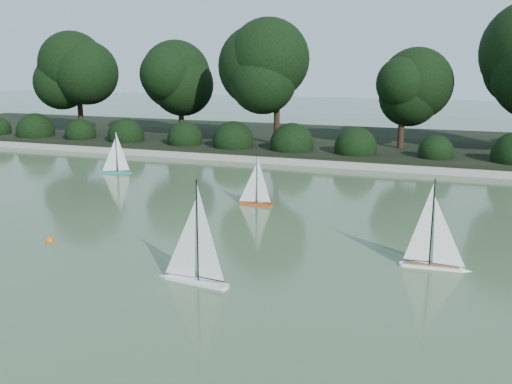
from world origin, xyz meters
TOP-DOWN VIEW (x-y plane):
  - ground at (0.00, 0.00)m, footprint 80.00×80.00m
  - pond_coping at (0.00, 9.00)m, footprint 40.00×0.35m
  - far_bank at (0.00, 13.00)m, footprint 40.00×8.00m
  - tree_line at (1.23, 11.44)m, footprint 26.31×3.93m
  - shrub_hedge at (0.00, 9.90)m, footprint 29.10×1.10m
  - sailboat_white_a at (-0.68, -0.39)m, footprint 1.17×0.32m
  - sailboat_white_b at (2.60, 1.34)m, footprint 1.07×0.23m
  - sailboat_orange at (-1.36, 4.05)m, footprint 0.87×0.14m
  - sailboat_teal at (-6.17, 6.04)m, footprint 0.94×0.34m
  - race_buoy at (-3.81, 0.47)m, footprint 0.16×0.16m

SIDE VIEW (x-z plane):
  - ground at x=0.00m, z-range 0.00..0.00m
  - race_buoy at x=-3.81m, z-range -0.08..0.08m
  - pond_coping at x=0.00m, z-range 0.00..0.18m
  - far_bank at x=0.00m, z-range 0.00..0.30m
  - sailboat_orange at x=-1.36m, z-range -0.41..0.78m
  - sailboat_teal at x=-6.17m, z-range -0.44..0.85m
  - sailboat_white_b at x=2.60m, z-range -0.50..0.96m
  - sailboat_white_a at x=-0.68m, z-range -0.55..1.05m
  - shrub_hedge at x=0.00m, z-range -0.10..1.00m
  - tree_line at x=1.23m, z-range 0.45..4.83m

